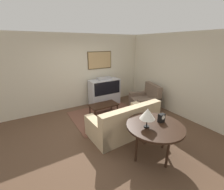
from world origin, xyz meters
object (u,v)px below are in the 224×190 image
Objects in this scene: armchair at (145,101)px; console_table at (155,128)px; couch at (124,123)px; mantel_clock at (161,118)px; coffee_table at (104,106)px; table_lamp at (148,114)px; tv at (105,92)px.

armchair is 2.62m from console_table.
couch is 10.21× the size of mantel_clock.
coffee_table is 2.39m from table_lamp.
table_lamp reaches higher than mantel_clock.
couch is 1.63× the size of armchair.
mantel_clock is (0.42, -0.00, -0.20)m from table_lamp.
tv is at bearing -118.67° from armchair.
couch is 4.61× the size of table_lamp.
couch is 1.18m from mantel_clock.
couch is at bearing -91.40° from coffee_table.
mantel_clock is at bearing 9.25° from console_table.
tv is at bearing 84.80° from mantel_clock.
tv is 6.54× the size of mantel_clock.
table_lamp reaches higher than tv.
table_lamp reaches higher than coffee_table.
console_table is at bearing -9.49° from table_lamp.
table_lamp is (-0.70, -3.10, 0.54)m from tv.
console_table is at bearing -23.07° from armchair.
couch is at bearing 102.83° from mantel_clock.
armchair is at bearing -152.64° from couch.
tv is 0.98m from coffee_table.
mantel_clock is at bearing -84.94° from coffee_table.
tv reaches higher than couch.
tv is at bearing 81.11° from console_table.
coffee_table is (0.03, 1.25, 0.05)m from couch.
couch is 1.25m from coffee_table.
armchair is 6.27× the size of mantel_clock.
mantel_clock reaches higher than couch.
tv is 3.23m from table_lamp.
armchair is 1.65m from coffee_table.
table_lamp is at bearing 76.71° from couch.
armchair reaches higher than couch.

